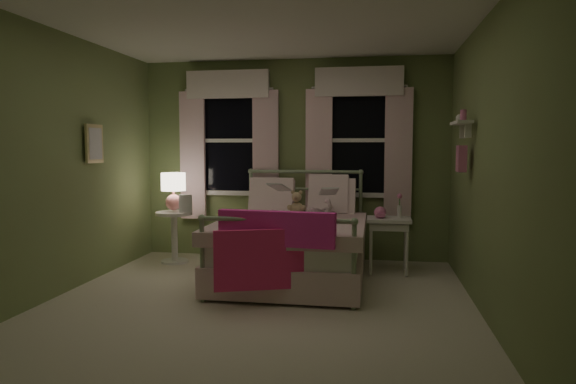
% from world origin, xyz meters
% --- Properties ---
extents(room_shell, '(4.20, 4.20, 4.20)m').
position_xyz_m(room_shell, '(0.00, 0.00, 1.30)').
color(room_shell, silver).
rests_on(room_shell, ground).
extents(bed, '(1.58, 2.04, 1.18)m').
position_xyz_m(bed, '(0.18, 0.98, 0.38)').
color(bed, white).
rests_on(bed, ground).
extents(pink_throw, '(1.10, 0.40, 0.71)m').
position_xyz_m(pink_throw, '(0.18, -0.03, 0.61)').
color(pink_throw, '#FC31AA').
rests_on(pink_throw, bed).
extents(child_left, '(0.28, 0.22, 0.70)m').
position_xyz_m(child_left, '(-0.10, 1.41, 0.92)').
color(child_left, '#F7D1DD').
rests_on(child_left, bed).
extents(child_right, '(0.44, 0.39, 0.78)m').
position_xyz_m(child_right, '(0.46, 1.41, 0.96)').
color(child_right, '#F7D1DD').
rests_on(child_right, bed).
extents(book_left, '(0.23, 0.17, 0.26)m').
position_xyz_m(book_left, '(-0.10, 1.16, 0.96)').
color(book_left, beige).
rests_on(book_left, child_left).
extents(book_right, '(0.22, 0.15, 0.26)m').
position_xyz_m(book_right, '(0.46, 1.16, 0.92)').
color(book_right, beige).
rests_on(book_right, child_right).
extents(teddy_bear, '(0.22, 0.17, 0.30)m').
position_xyz_m(teddy_bear, '(0.18, 1.26, 0.79)').
color(teddy_bear, tan).
rests_on(teddy_bear, bed).
extents(nightstand_left, '(0.46, 0.46, 0.65)m').
position_xyz_m(nightstand_left, '(-1.43, 1.53, 0.42)').
color(nightstand_left, white).
rests_on(nightstand_left, ground).
extents(table_lamp, '(0.30, 0.30, 0.47)m').
position_xyz_m(table_lamp, '(-1.43, 1.53, 0.95)').
color(table_lamp, pink).
rests_on(table_lamp, nightstand_left).
extents(book_nightstand, '(0.23, 0.27, 0.02)m').
position_xyz_m(book_nightstand, '(-1.33, 1.45, 0.66)').
color(book_nightstand, beige).
rests_on(book_nightstand, nightstand_left).
extents(nightstand_right, '(0.50, 0.40, 0.64)m').
position_xyz_m(nightstand_right, '(1.23, 1.41, 0.55)').
color(nightstand_right, white).
rests_on(nightstand_right, ground).
extents(pink_toy, '(0.14, 0.19, 0.14)m').
position_xyz_m(pink_toy, '(1.13, 1.40, 0.71)').
color(pink_toy, pink).
rests_on(pink_toy, nightstand_right).
extents(bud_vase, '(0.06, 0.06, 0.28)m').
position_xyz_m(bud_vase, '(1.35, 1.46, 0.79)').
color(bud_vase, white).
rests_on(bud_vase, nightstand_right).
extents(window_left, '(1.34, 0.13, 1.96)m').
position_xyz_m(window_left, '(-0.85, 2.03, 1.62)').
color(window_left, black).
rests_on(window_left, room_shell).
extents(window_right, '(1.34, 0.13, 1.96)m').
position_xyz_m(window_right, '(0.85, 2.03, 1.62)').
color(window_right, black).
rests_on(window_right, room_shell).
extents(wall_shelf, '(0.15, 0.50, 0.60)m').
position_xyz_m(wall_shelf, '(1.90, 0.70, 1.52)').
color(wall_shelf, white).
rests_on(wall_shelf, room_shell).
extents(framed_picture, '(0.03, 0.32, 0.42)m').
position_xyz_m(framed_picture, '(-1.95, 0.60, 1.50)').
color(framed_picture, beige).
rests_on(framed_picture, room_shell).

